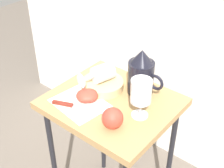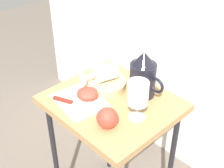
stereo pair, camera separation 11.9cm
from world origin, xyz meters
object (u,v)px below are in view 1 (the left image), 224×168
(wine_glass_upright, at_px, (141,93))
(wine_glass_tipped_near, at_px, (102,73))
(basket_tray, at_px, (103,85))
(knife, at_px, (71,105))
(apple_half_right, at_px, (86,96))
(apple_half_left, at_px, (89,95))
(table, at_px, (112,116))
(apple_whole, at_px, (113,118))
(pitcher, at_px, (141,76))

(wine_glass_upright, xyz_separation_m, wine_glass_tipped_near, (-0.23, 0.05, -0.03))
(basket_tray, xyz_separation_m, knife, (-0.01, -0.18, -0.01))
(wine_glass_upright, xyz_separation_m, knife, (-0.24, -0.13, -0.10))
(knife, bearing_deg, apple_half_right, 75.72)
(apple_half_left, bearing_deg, table, 39.30)
(apple_half_left, bearing_deg, basket_tray, 97.82)
(basket_tray, xyz_separation_m, apple_whole, (0.18, -0.16, 0.02))
(pitcher, relative_size, wine_glass_tipped_near, 1.22)
(wine_glass_upright, relative_size, apple_whole, 2.03)
(wine_glass_upright, distance_m, apple_half_left, 0.23)
(pitcher, distance_m, apple_half_right, 0.24)
(apple_half_right, xyz_separation_m, apple_whole, (0.18, -0.05, 0.01))
(knife, bearing_deg, basket_tray, 86.57)
(wine_glass_tipped_near, height_order, apple_whole, wine_glass_tipped_near)
(wine_glass_upright, distance_m, wine_glass_tipped_near, 0.24)
(pitcher, distance_m, knife, 0.30)
(apple_whole, bearing_deg, wine_glass_upright, 69.89)
(wine_glass_tipped_near, xyz_separation_m, apple_whole, (0.19, -0.16, -0.03))
(apple_half_left, relative_size, apple_whole, 1.00)
(knife, bearing_deg, table, 54.23)
(pitcher, height_order, wine_glass_upright, pitcher)
(basket_tray, xyz_separation_m, pitcher, (0.14, 0.08, 0.06))
(apple_half_left, xyz_separation_m, apple_whole, (0.17, -0.06, 0.01))
(table, bearing_deg, apple_half_right, -140.21)
(table, bearing_deg, wine_glass_tipped_near, 153.21)
(basket_tray, bearing_deg, pitcher, 28.34)
(knife, bearing_deg, apple_whole, 4.61)
(table, xyz_separation_m, apple_whole, (0.10, -0.12, 0.12))
(apple_half_left, relative_size, apple_half_right, 1.00)
(table, relative_size, wine_glass_upright, 4.42)
(table, height_order, wine_glass_upright, wine_glass_upright)
(pitcher, relative_size, apple_half_right, 2.52)
(table, xyz_separation_m, apple_half_left, (-0.07, -0.06, 0.11))
(apple_whole, bearing_deg, knife, -175.39)
(table, relative_size, basket_tray, 3.95)
(table, bearing_deg, wine_glass_upright, -2.88)
(apple_half_right, height_order, apple_whole, apple_whole)
(pitcher, distance_m, wine_glass_upright, 0.15)
(basket_tray, relative_size, pitcher, 0.90)
(basket_tray, height_order, wine_glass_upright, wine_glass_upright)
(wine_glass_upright, height_order, apple_whole, wine_glass_upright)
(apple_half_right, bearing_deg, basket_tray, 93.52)
(apple_half_right, bearing_deg, wine_glass_upright, 15.13)
(wine_glass_tipped_near, xyz_separation_m, apple_half_right, (0.01, -0.11, -0.05))
(basket_tray, distance_m, wine_glass_upright, 0.25)
(wine_glass_upright, bearing_deg, apple_half_left, -166.17)
(wine_glass_tipped_near, relative_size, apple_half_left, 2.06)
(wine_glass_tipped_near, bearing_deg, apple_whole, -41.00)
(apple_half_right, bearing_deg, apple_half_left, 44.22)
(basket_tray, distance_m, wine_glass_tipped_near, 0.05)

